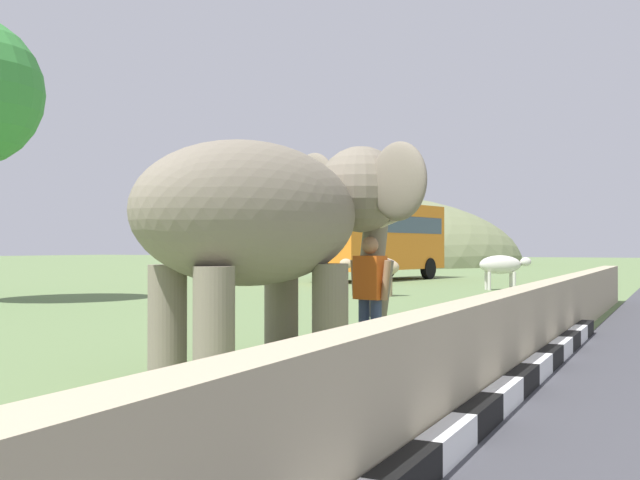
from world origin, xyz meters
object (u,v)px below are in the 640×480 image
object	(u,v)px
bus_orange	(379,235)
cow_mid	(374,268)
elephant	(275,218)
person_handler	(370,291)
cow_near	(501,265)

from	to	relation	value
bus_orange	cow_mid	xyz separation A→B (m)	(-10.34, -3.94, -1.21)
elephant	bus_orange	bearing A→B (deg)	18.87
elephant	cow_mid	world-z (taller)	elephant
person_handler	cow_near	bearing A→B (deg)	6.79
elephant	cow_near	size ratio (longest dim) A/B	2.21
cow_near	cow_mid	size ratio (longest dim) A/B	0.95
person_handler	bus_orange	size ratio (longest dim) A/B	0.20
bus_orange	cow_near	size ratio (longest dim) A/B	4.49
elephant	cow_mid	size ratio (longest dim) A/B	2.11
cow_near	elephant	bearing A→B (deg)	-175.74
cow_near	cow_mid	bearing A→B (deg)	150.68
elephant	cow_mid	distance (m)	14.20
cow_mid	bus_orange	bearing A→B (deg)	20.87
person_handler	bus_orange	xyz separation A→B (m)	(22.49, 8.82, 1.15)
person_handler	cow_mid	world-z (taller)	person_handler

